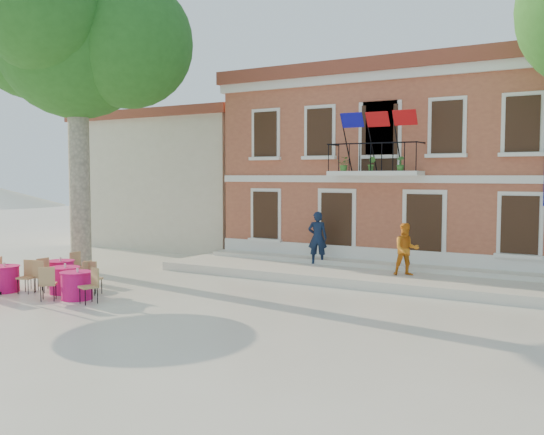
{
  "coord_description": "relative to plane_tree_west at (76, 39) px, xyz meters",
  "views": [
    {
      "loc": [
        9.49,
        -14.0,
        3.43
      ],
      "look_at": [
        -0.85,
        3.5,
        2.01
      ],
      "focal_mm": 40.0,
      "sensor_mm": 36.0,
      "label": 1
    }
  ],
  "objects": [
    {
      "name": "ground",
      "position": [
        7.02,
        -0.75,
        -8.08
      ],
      "size": [
        90.0,
        90.0,
        0.0
      ],
      "primitive_type": "plane",
      "color": "beige",
      "rests_on": "ground"
    },
    {
      "name": "main_building",
      "position": [
        9.02,
        9.23,
        -4.3
      ],
      "size": [
        13.5,
        9.59,
        7.5
      ],
      "color": "#B56041",
      "rests_on": "ground"
    },
    {
      "name": "neighbor_west",
      "position": [
        -2.48,
        10.25,
        -4.86
      ],
      "size": [
        9.4,
        9.4,
        6.4
      ],
      "color": "beige",
      "rests_on": "ground"
    },
    {
      "name": "terrace",
      "position": [
        9.02,
        3.65,
        -7.93
      ],
      "size": [
        14.0,
        3.4,
        0.3
      ],
      "primitive_type": "cube",
      "color": "silver",
      "rests_on": "ground"
    },
    {
      "name": "plane_tree_west",
      "position": [
        0.0,
        0.0,
        0.0
      ],
      "size": [
        5.58,
        5.58,
        10.96
      ],
      "color": "#A59E84",
      "rests_on": "ground"
    },
    {
      "name": "pedestrian_navy",
      "position": [
        7.06,
        4.39,
        -6.85
      ],
      "size": [
        0.78,
        0.64,
        1.86
      ],
      "primitive_type": "imported",
      "rotation": [
        0.0,
        0.0,
        3.47
      ],
      "color": "#101D36",
      "rests_on": "terrace"
    },
    {
      "name": "pedestrian_orange",
      "position": [
        10.57,
        3.55,
        -6.96
      ],
      "size": [
        1.0,
        0.94,
        1.64
      ],
      "primitive_type": "imported",
      "rotation": [
        0.0,
        0.0,
        0.52
      ],
      "color": "orange",
      "rests_on": "terrace"
    },
    {
      "name": "cafe_table_0",
      "position": [
        3.43,
        -3.25,
        -7.65
      ],
      "size": [
        1.83,
        1.78,
        0.95
      ],
      "color": "#BF1150",
      "rests_on": "ground"
    },
    {
      "name": "cafe_table_1",
      "position": [
        2.45,
        -2.83,
        -7.66
      ],
      "size": [
        1.97,
        0.9,
        0.95
      ],
      "color": "#BF1150",
      "rests_on": "ground"
    },
    {
      "name": "cafe_table_2",
      "position": [
        0.74,
        -3.58,
        -7.65
      ],
      "size": [
        1.82,
        1.79,
        0.95
      ],
      "color": "#BF1150",
      "rests_on": "ground"
    },
    {
      "name": "cafe_table_3",
      "position": [
        1.25,
        -1.99,
        -7.66
      ],
      "size": [
        0.9,
        1.93,
        0.95
      ],
      "color": "#BF1150",
      "rests_on": "ground"
    }
  ]
}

